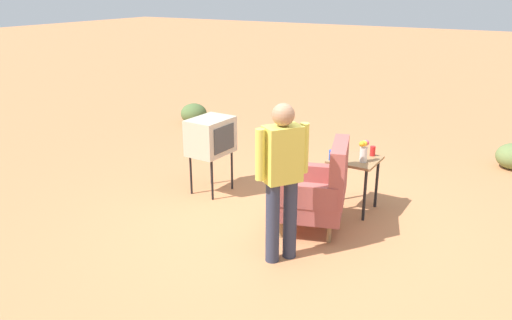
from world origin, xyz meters
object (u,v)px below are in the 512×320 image
object	(u,v)px
tv_on_stand	(211,137)
person_standing	(282,174)
soda_can_red	(373,151)
flower_vase	(364,150)
soda_can_blue	(332,155)
armchair	(318,190)
side_table	(355,167)

from	to	relation	value
tv_on_stand	person_standing	world-z (taller)	person_standing
tv_on_stand	person_standing	size ratio (longest dim) A/B	0.63
soda_can_red	flower_vase	world-z (taller)	flower_vase
soda_can_blue	soda_can_red	size ratio (longest dim) A/B	1.00
armchair	tv_on_stand	bearing A→B (deg)	-100.45
person_standing	soda_can_blue	size ratio (longest dim) A/B	13.44
side_table	person_standing	bearing A→B (deg)	-7.59
soda_can_blue	soda_can_red	distance (m)	0.55
person_standing	flower_vase	world-z (taller)	person_standing
flower_vase	person_standing	bearing A→B (deg)	-12.55
person_standing	soda_can_red	xyz separation A→B (m)	(-1.73, 0.35, -0.20)
person_standing	soda_can_blue	bearing A→B (deg)	-178.74
person_standing	soda_can_red	world-z (taller)	person_standing
armchair	soda_can_red	world-z (taller)	armchair
armchair	flower_vase	bearing A→B (deg)	157.85
tv_on_stand	soda_can_blue	distance (m)	1.64
side_table	person_standing	xyz separation A→B (m)	(1.52, -0.20, 0.36)
person_standing	tv_on_stand	bearing A→B (deg)	-123.58
armchair	side_table	world-z (taller)	armchair
side_table	person_standing	size ratio (longest dim) A/B	0.41
armchair	soda_can_red	size ratio (longest dim) A/B	8.69
soda_can_red	side_table	bearing A→B (deg)	-34.18
armchair	tv_on_stand	size ratio (longest dim) A/B	1.03
soda_can_blue	flower_vase	xyz separation A→B (m)	(-0.13, 0.35, 0.09)
person_standing	flower_vase	distance (m)	1.50
tv_on_stand	flower_vase	xyz separation A→B (m)	(-0.36, 1.98, 0.04)
side_table	person_standing	distance (m)	1.58
tv_on_stand	soda_can_blue	bearing A→B (deg)	98.13
armchair	flower_vase	xyz separation A→B (m)	(-0.67, 0.27, 0.33)
tv_on_stand	flower_vase	size ratio (longest dim) A/B	3.89
soda_can_red	soda_can_blue	bearing A→B (deg)	-42.93
armchair	soda_can_blue	xyz separation A→B (m)	(-0.55, -0.08, 0.24)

